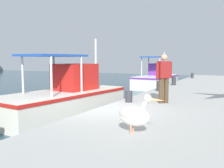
{
  "coord_description": "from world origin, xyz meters",
  "views": [
    {
      "loc": [
        -6.76,
        -3.93,
        2.3
      ],
      "look_at": [
        3.97,
        1.56,
        1.11
      ],
      "focal_mm": 41.14,
      "sensor_mm": 36.0,
      "label": 1
    }
  ],
  "objects_px": {
    "mooring_bollard_fourth": "(192,76)",
    "mooring_bollard_second": "(159,86)",
    "fisherman_standing": "(164,76)",
    "mooring_bollard_third": "(174,81)",
    "fishing_boat_fourth": "(156,79)",
    "pelican": "(134,114)",
    "mooring_bollard_nearest": "(129,97)",
    "fishing_boat_third": "(65,98)"
  },
  "relations": [
    {
      "from": "mooring_bollard_fourth",
      "to": "fisherman_standing",
      "type": "bearing_deg",
      "value": -174.71
    },
    {
      "from": "mooring_bollard_fourth",
      "to": "mooring_bollard_second",
      "type": "bearing_deg",
      "value": 180.0
    },
    {
      "from": "pelican",
      "to": "mooring_bollard_nearest",
      "type": "bearing_deg",
      "value": 24.89
    },
    {
      "from": "fishing_boat_fourth",
      "to": "fisherman_standing",
      "type": "xyz_separation_m",
      "value": [
        -11.25,
        -3.77,
        1.02
      ]
    },
    {
      "from": "fishing_boat_fourth",
      "to": "pelican",
      "type": "xyz_separation_m",
      "value": [
        -15.05,
        -4.24,
        0.51
      ]
    },
    {
      "from": "mooring_bollard_nearest",
      "to": "fishing_boat_third",
      "type": "bearing_deg",
      "value": 85.83
    },
    {
      "from": "fishing_boat_fourth",
      "to": "mooring_bollard_fourth",
      "type": "xyz_separation_m",
      "value": [
        0.82,
        -2.65,
        0.31
      ]
    },
    {
      "from": "fishing_boat_third",
      "to": "mooring_bollard_nearest",
      "type": "bearing_deg",
      "value": -94.17
    },
    {
      "from": "fishing_boat_third",
      "to": "fisherman_standing",
      "type": "bearing_deg",
      "value": -87.65
    },
    {
      "from": "fisherman_standing",
      "to": "mooring_bollard_third",
      "type": "bearing_deg",
      "value": 10.34
    },
    {
      "from": "mooring_bollard_second",
      "to": "mooring_bollard_third",
      "type": "distance_m",
      "value": 2.97
    },
    {
      "from": "fisherman_standing",
      "to": "mooring_bollard_second",
      "type": "xyz_separation_m",
      "value": [
        3.14,
        1.12,
        -0.68
      ]
    },
    {
      "from": "fisherman_standing",
      "to": "mooring_bollard_fourth",
      "type": "bearing_deg",
      "value": 5.29
    },
    {
      "from": "fishing_boat_fourth",
      "to": "mooring_bollard_fourth",
      "type": "bearing_deg",
      "value": -72.92
    },
    {
      "from": "fishing_boat_fourth",
      "to": "mooring_bollard_second",
      "type": "xyz_separation_m",
      "value": [
        -8.11,
        -2.65,
        0.34
      ]
    },
    {
      "from": "fishing_boat_fourth",
      "to": "mooring_bollard_nearest",
      "type": "height_order",
      "value": "fishing_boat_fourth"
    },
    {
      "from": "mooring_bollard_third",
      "to": "mooring_bollard_fourth",
      "type": "height_order",
      "value": "mooring_bollard_third"
    },
    {
      "from": "mooring_bollard_second",
      "to": "mooring_bollard_third",
      "type": "bearing_deg",
      "value": -0.0
    },
    {
      "from": "mooring_bollard_third",
      "to": "mooring_bollard_nearest",
      "type": "bearing_deg",
      "value": 180.0
    },
    {
      "from": "fisherman_standing",
      "to": "mooring_bollard_second",
      "type": "height_order",
      "value": "fisherman_standing"
    },
    {
      "from": "fishing_boat_third",
      "to": "mooring_bollard_fourth",
      "type": "relative_size",
      "value": 15.21
    },
    {
      "from": "fisherman_standing",
      "to": "mooring_bollard_third",
      "type": "distance_m",
      "value": 6.25
    },
    {
      "from": "pelican",
      "to": "mooring_bollard_nearest",
      "type": "relative_size",
      "value": 2.44
    },
    {
      "from": "mooring_bollard_nearest",
      "to": "mooring_bollard_fourth",
      "type": "height_order",
      "value": "mooring_bollard_fourth"
    },
    {
      "from": "mooring_bollard_second",
      "to": "mooring_bollard_fourth",
      "type": "height_order",
      "value": "mooring_bollard_second"
    },
    {
      "from": "fishing_boat_third",
      "to": "fisherman_standing",
      "type": "xyz_separation_m",
      "value": [
        0.17,
        -4.04,
        0.99
      ]
    },
    {
      "from": "pelican",
      "to": "mooring_bollard_third",
      "type": "relative_size",
      "value": 2.06
    },
    {
      "from": "fishing_boat_third",
      "to": "mooring_bollard_fourth",
      "type": "distance_m",
      "value": 12.58
    },
    {
      "from": "mooring_bollard_third",
      "to": "fisherman_standing",
      "type": "bearing_deg",
      "value": -169.66
    },
    {
      "from": "fishing_boat_third",
      "to": "pelican",
      "type": "relative_size",
      "value": 6.44
    },
    {
      "from": "pelican",
      "to": "mooring_bollard_second",
      "type": "distance_m",
      "value": 7.13
    },
    {
      "from": "fishing_boat_fourth",
      "to": "fisherman_standing",
      "type": "relative_size",
      "value": 3.17
    },
    {
      "from": "mooring_bollard_second",
      "to": "mooring_bollard_nearest",
      "type": "bearing_deg",
      "value": -180.0
    },
    {
      "from": "mooring_bollard_nearest",
      "to": "pelican",
      "type": "bearing_deg",
      "value": -155.11
    },
    {
      "from": "fishing_boat_third",
      "to": "pelican",
      "type": "bearing_deg",
      "value": -128.84
    },
    {
      "from": "fishing_boat_third",
      "to": "fishing_boat_fourth",
      "type": "bearing_deg",
      "value": -1.38
    },
    {
      "from": "pelican",
      "to": "fisherman_standing",
      "type": "xyz_separation_m",
      "value": [
        3.8,
        0.47,
        0.51
      ]
    },
    {
      "from": "fishing_boat_third",
      "to": "mooring_bollard_nearest",
      "type": "xyz_separation_m",
      "value": [
        -0.21,
        -2.93,
        0.27
      ]
    },
    {
      "from": "fisherman_standing",
      "to": "mooring_bollard_nearest",
      "type": "height_order",
      "value": "fisherman_standing"
    },
    {
      "from": "fishing_boat_third",
      "to": "mooring_bollard_second",
      "type": "xyz_separation_m",
      "value": [
        3.31,
        -2.93,
        0.31
      ]
    },
    {
      "from": "mooring_bollard_second",
      "to": "fisherman_standing",
      "type": "bearing_deg",
      "value": -160.44
    },
    {
      "from": "pelican",
      "to": "mooring_bollard_fourth",
      "type": "xyz_separation_m",
      "value": [
        15.86,
        1.59,
        -0.2
      ]
    }
  ]
}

